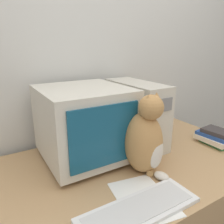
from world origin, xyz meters
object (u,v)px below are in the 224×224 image
at_px(crt_monitor, 84,123).
at_px(cat, 145,140).
at_px(book_stack, 216,137).
at_px(keyboard, 140,210).
at_px(pen, 118,205).
at_px(computer_tower, 136,113).

xyz_separation_m(crt_monitor, cat, (0.19, -0.29, -0.03)).
bearing_deg(book_stack, keyboard, -164.07).
distance_m(keyboard, cat, 0.33).
bearing_deg(keyboard, cat, 47.55).
relative_size(keyboard, pen, 3.37).
distance_m(crt_monitor, pen, 0.48).
xyz_separation_m(computer_tower, book_stack, (0.43, -0.29, -0.15)).
distance_m(crt_monitor, computer_tower, 0.36).
bearing_deg(crt_monitor, keyboard, -90.27).
bearing_deg(computer_tower, cat, -119.20).
height_order(computer_tower, keyboard, computer_tower).
relative_size(computer_tower, cat, 1.16).
bearing_deg(crt_monitor, computer_tower, 2.61).
xyz_separation_m(keyboard, cat, (0.19, 0.21, 0.16)).
height_order(crt_monitor, pen, crt_monitor).
distance_m(computer_tower, book_stack, 0.54).
height_order(cat, pen, cat).
height_order(crt_monitor, cat, cat).
distance_m(computer_tower, pen, 0.64).
relative_size(computer_tower, keyboard, 0.95).
height_order(book_stack, pen, book_stack).
distance_m(keyboard, book_stack, 0.83).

